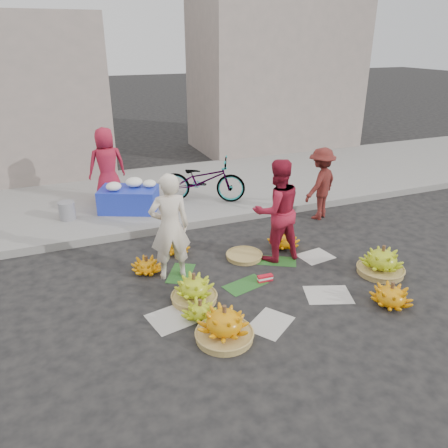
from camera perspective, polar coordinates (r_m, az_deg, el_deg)
name	(u,v)px	position (r m, az deg, el deg)	size (l,w,h in m)	color
ground	(246,277)	(6.84, 2.87, -6.99)	(80.00, 80.00, 0.00)	black
curb	(199,222)	(8.64, -3.22, 0.27)	(40.00, 0.25, 0.15)	gray
sidewalk	(171,191)	(10.53, -6.96, 4.33)	(40.00, 4.00, 0.12)	gray
building_right	(275,69)	(14.85, 6.66, 19.46)	(5.00, 3.00, 5.00)	gray
newspaper_scatter	(270,304)	(6.24, 5.98, -10.37)	(3.20, 1.80, 0.00)	beige
banana_leaves	(235,273)	(6.96, 1.42, -6.36)	(2.00, 1.00, 0.00)	#1B511B
banana_bunch_0	(194,289)	(6.20, -3.94, -8.50)	(0.73, 0.73, 0.44)	olive
banana_bunch_1	(200,311)	(5.87, -3.14, -11.26)	(0.56, 0.56, 0.29)	#85A617
banana_bunch_2	(224,325)	(5.47, 0.05, -13.00)	(0.79, 0.79, 0.48)	olive
banana_bunch_3	(391,295)	(6.54, 20.98, -8.65)	(0.57, 0.57, 0.36)	orange
banana_bunch_4	(382,261)	(7.29, 19.91, -4.59)	(0.73, 0.73, 0.48)	olive
banana_bunch_5	(284,240)	(7.78, 7.88, -2.03)	(0.71, 0.71, 0.35)	orange
banana_bunch_6	(147,266)	(7.03, -10.09, -5.37)	(0.54, 0.54, 0.29)	orange
banana_bunch_7	(175,246)	(7.56, -6.48, -2.85)	(0.55, 0.55, 0.32)	orange
basket_spare	(244,256)	(7.41, 2.66, -4.19)	(0.59, 0.59, 0.07)	olive
incense_stack	(265,278)	(6.74, 5.39, -7.04)	(0.24, 0.08, 0.10)	red
vendor_cream	(170,227)	(6.55, -7.09, -0.43)	(0.61, 0.40, 1.67)	#F1E1CA
vendor_red	(277,211)	(7.12, 6.90, 1.75)	(0.83, 0.65, 1.71)	#B31B32
man_striped	(321,184)	(9.00, 12.50, 5.15)	(0.95, 0.54, 1.46)	maroon
flower_table	(129,198)	(9.22, -12.29, 3.38)	(1.34, 1.12, 0.67)	#1C2CB6
grey_bucket	(67,211)	(9.13, -19.82, 1.67)	(0.31, 0.31, 0.36)	gray
flower_vendor	(107,165)	(9.72, -15.05, 7.43)	(0.79, 0.51, 1.61)	#B31B32
bicycle	(203,180)	(9.49, -2.76, 5.78)	(1.83, 0.64, 0.96)	gray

